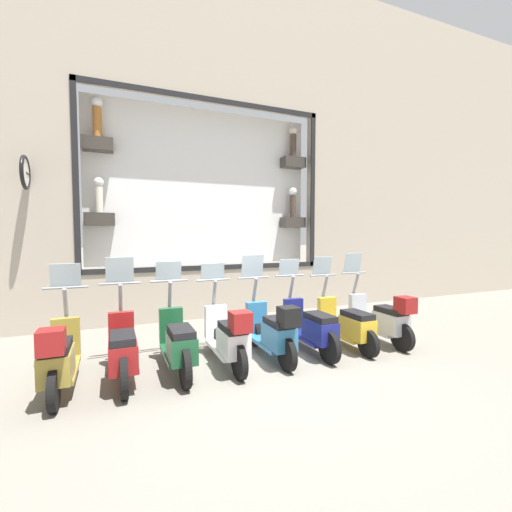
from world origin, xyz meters
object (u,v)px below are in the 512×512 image
(scooter_silver_0, at_px, (382,319))
(scooter_teal_3, at_px, (273,331))
(scooter_white_4, at_px, (228,337))
(scooter_olive_7, at_px, (59,357))
(scooter_navy_2, at_px, (311,328))
(scooter_red_6, at_px, (123,350))
(scooter_yellow_1, at_px, (347,325))
(scooter_green_5, at_px, (178,343))

(scooter_silver_0, xyz_separation_m, scooter_teal_3, (0.00, 2.28, 0.00))
(scooter_white_4, relative_size, scooter_olive_7, 1.00)
(scooter_silver_0, height_order, scooter_teal_3, scooter_teal_3)
(scooter_navy_2, relative_size, scooter_olive_7, 1.00)
(scooter_navy_2, relative_size, scooter_white_4, 1.00)
(scooter_teal_3, height_order, scooter_red_6, scooter_red_6)
(scooter_yellow_1, bearing_deg, scooter_olive_7, 90.74)
(scooter_yellow_1, relative_size, scooter_teal_3, 0.99)
(scooter_navy_2, relative_size, scooter_red_6, 1.00)
(scooter_white_4, bearing_deg, scooter_teal_3, -89.67)
(scooter_white_4, height_order, scooter_green_5, scooter_green_5)
(scooter_green_5, distance_m, scooter_red_6, 0.76)
(scooter_teal_3, xyz_separation_m, scooter_white_4, (-0.00, 0.76, -0.01))
(scooter_silver_0, distance_m, scooter_red_6, 4.56)
(scooter_silver_0, relative_size, scooter_red_6, 0.99)
(scooter_yellow_1, relative_size, scooter_green_5, 0.99)
(scooter_yellow_1, xyz_separation_m, scooter_olive_7, (-0.06, 4.56, 0.05))
(scooter_yellow_1, xyz_separation_m, scooter_white_4, (-0.06, 2.28, 0.05))
(scooter_yellow_1, height_order, scooter_navy_2, scooter_yellow_1)
(scooter_yellow_1, xyz_separation_m, scooter_red_6, (0.01, 3.80, 0.03))
(scooter_green_5, bearing_deg, scooter_yellow_1, -90.12)
(scooter_yellow_1, height_order, scooter_olive_7, scooter_olive_7)
(scooter_silver_0, bearing_deg, scooter_yellow_1, 85.66)
(scooter_teal_3, bearing_deg, scooter_white_4, 90.33)
(scooter_red_6, distance_m, scooter_olive_7, 0.76)
(scooter_navy_2, distance_m, scooter_green_5, 2.28)
(scooter_white_4, bearing_deg, scooter_olive_7, 89.99)
(scooter_silver_0, height_order, scooter_navy_2, scooter_silver_0)
(scooter_navy_2, distance_m, scooter_red_6, 3.04)
(scooter_navy_2, bearing_deg, scooter_silver_0, -92.31)
(scooter_red_6, bearing_deg, scooter_white_4, -92.56)
(scooter_green_5, relative_size, scooter_olive_7, 1.01)
(scooter_navy_2, xyz_separation_m, scooter_green_5, (0.00, 2.28, 0.01))
(scooter_silver_0, bearing_deg, scooter_olive_7, 90.01)
(scooter_yellow_1, xyz_separation_m, scooter_teal_3, (-0.06, 1.52, 0.06))
(scooter_navy_2, bearing_deg, scooter_olive_7, 90.95)
(scooter_yellow_1, bearing_deg, scooter_teal_3, 92.08)
(scooter_olive_7, bearing_deg, scooter_silver_0, -89.99)
(scooter_green_5, height_order, scooter_red_6, scooter_red_6)
(scooter_white_4, height_order, scooter_red_6, scooter_red_6)
(scooter_yellow_1, distance_m, scooter_teal_3, 1.52)
(scooter_silver_0, bearing_deg, scooter_red_6, 89.17)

